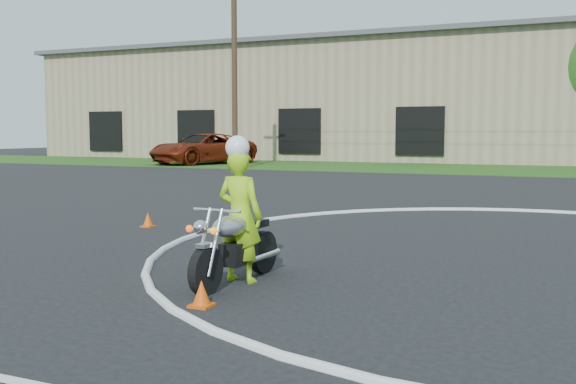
% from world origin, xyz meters
% --- Properties ---
extents(ground, '(120.00, 120.00, 0.00)m').
position_xyz_m(ground, '(0.00, 0.00, 0.00)').
color(ground, black).
rests_on(ground, ground).
extents(grass_strip, '(120.00, 10.00, 0.02)m').
position_xyz_m(grass_strip, '(0.00, 27.00, 0.01)').
color(grass_strip, '#1E4714').
rests_on(grass_strip, ground).
extents(primary_motorcycle, '(0.68, 1.94, 1.02)m').
position_xyz_m(primary_motorcycle, '(-3.52, -0.45, 0.49)').
color(primary_motorcycle, black).
rests_on(primary_motorcycle, ground).
extents(rider_primary_grp, '(0.66, 0.46, 1.89)m').
position_xyz_m(rider_primary_grp, '(-3.52, -0.31, 0.91)').
color(rider_primary_grp, '#9AD816').
rests_on(rider_primary_grp, ground).
extents(pickup_grp, '(5.31, 7.36, 1.86)m').
position_xyz_m(pickup_grp, '(-19.88, 25.99, 0.93)').
color(pickup_grp, '#661B0B').
rests_on(pickup_grp, ground).
extents(warehouse, '(41.00, 17.00, 8.30)m').
position_xyz_m(warehouse, '(-18.00, 39.99, 4.16)').
color(warehouse, tan).
rests_on(warehouse, ground).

